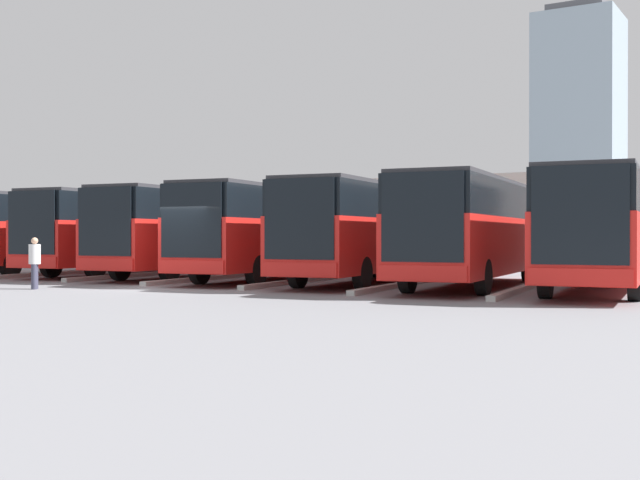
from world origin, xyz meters
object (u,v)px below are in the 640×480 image
(bus_4, at_px, (198,229))
(pedestrian, at_px, (35,261))
(bus_2, at_px, (370,228))
(bus_3, at_px, (276,229))
(bus_0, at_px, (601,227))
(bus_5, at_px, (130,230))
(bus_1, at_px, (474,228))
(bus_6, at_px, (52,230))

(bus_4, height_order, pedestrian, bus_4)
(bus_2, xyz_separation_m, bus_3, (3.84, 0.05, 0.00))
(bus_0, xyz_separation_m, bus_4, (15.35, -0.35, 0.00))
(bus_4, distance_m, bus_5, 3.84)
(bus_3, bearing_deg, bus_1, 171.41)
(bus_2, relative_size, pedestrian, 7.33)
(bus_0, xyz_separation_m, bus_6, (23.03, 0.24, 0.00))
(bus_1, distance_m, bus_3, 7.68)
(bus_6, bearing_deg, bus_4, 177.53)
(bus_4, bearing_deg, bus_6, -2.47)
(bus_1, xyz_separation_m, bus_3, (7.68, -0.23, 0.00))
(bus_5, height_order, pedestrian, bus_5)
(bus_3, height_order, bus_6, same)
(bus_2, bearing_deg, pedestrian, 41.55)
(pedestrian, bearing_deg, bus_3, -62.98)
(bus_1, height_order, bus_3, same)
(bus_4, relative_size, bus_6, 1.00)
(bus_5, relative_size, bus_6, 1.00)
(bus_0, relative_size, bus_1, 1.00)
(bus_5, bearing_deg, bus_6, 4.69)
(bus_0, xyz_separation_m, bus_1, (3.84, 0.07, 0.00))
(bus_1, bearing_deg, bus_3, -8.59)
(bus_1, distance_m, bus_4, 11.52)
(bus_1, height_order, bus_4, same)
(bus_0, xyz_separation_m, bus_3, (11.52, -0.16, 0.00))
(bus_2, xyz_separation_m, pedestrian, (7.17, 8.08, -1.02))
(bus_2, height_order, bus_5, same)
(bus_3, bearing_deg, bus_4, -9.67)
(bus_4, height_order, bus_5, same)
(bus_0, height_order, bus_1, same)
(bus_1, xyz_separation_m, bus_2, (3.84, -0.28, 0.00))
(bus_6, height_order, pedestrian, bus_6)
(bus_0, relative_size, bus_4, 1.00)
(bus_5, distance_m, pedestrian, 9.52)
(bus_2, height_order, pedestrian, bus_2)
(bus_1, distance_m, bus_6, 19.19)
(bus_0, bearing_deg, bus_4, -8.16)
(bus_3, height_order, bus_5, same)
(bus_0, distance_m, pedestrian, 16.84)
(bus_1, bearing_deg, bus_6, -6.35)
(bus_2, relative_size, bus_3, 1.00)
(bus_1, xyz_separation_m, bus_6, (19.19, 0.17, 0.00))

